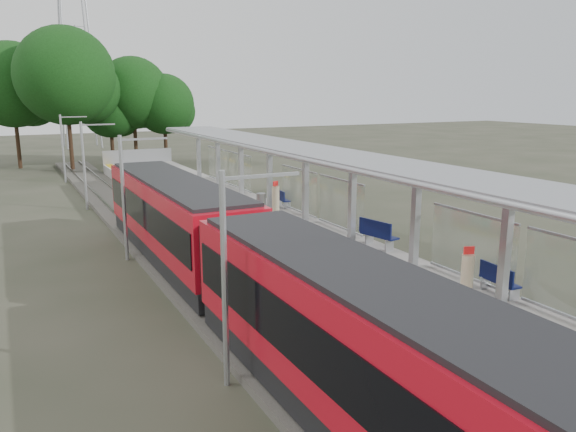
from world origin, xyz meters
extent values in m
cube|color=#59544C|center=(-4.50, 20.00, 0.12)|extent=(3.00, 70.00, 0.24)
cube|color=gray|center=(0.00, 20.00, 0.50)|extent=(6.00, 50.00, 1.00)
cube|color=yellow|center=(-2.55, 20.00, 1.01)|extent=(0.60, 50.00, 0.02)
cube|color=#9EA0A5|center=(0.00, 44.95, 1.60)|extent=(6.00, 0.10, 1.20)
cube|color=black|center=(-4.50, 3.50, 0.65)|extent=(2.50, 13.50, 0.70)
cube|color=red|center=(-4.50, 3.50, 2.25)|extent=(2.65, 13.50, 2.50)
cube|color=black|center=(-4.50, 3.50, 2.30)|extent=(2.72, 12.96, 1.20)
cube|color=black|center=(-4.50, 3.50, 3.55)|extent=(2.40, 12.82, 0.15)
cube|color=#0C7D70|center=(-3.14, 3.50, 2.10)|extent=(0.04, 1.30, 2.00)
cube|color=black|center=(-4.50, 17.60, 0.65)|extent=(2.50, 13.50, 0.70)
cube|color=red|center=(-4.50, 17.60, 2.25)|extent=(2.65, 13.50, 2.50)
cube|color=black|center=(-4.50, 17.60, 2.30)|extent=(2.72, 12.96, 1.20)
cube|color=black|center=(-4.50, 17.60, 3.55)|extent=(2.40, 12.83, 0.15)
cube|color=#0C7D70|center=(-3.14, 17.60, 2.10)|extent=(0.04, 1.30, 2.00)
cylinder|color=black|center=(-4.50, 12.88, 0.35)|extent=(2.20, 0.70, 0.70)
cube|color=black|center=(-4.50, 10.55, 2.00)|extent=(2.30, 0.80, 2.40)
cube|color=#9EA0A5|center=(2.00, 6.00, 2.75)|extent=(0.25, 0.25, 3.50)
cube|color=#9EA0A5|center=(2.00, 10.00, 2.75)|extent=(0.25, 0.25, 3.50)
cube|color=#9EA0A5|center=(2.00, 14.00, 2.75)|extent=(0.25, 0.25, 3.50)
cube|color=#9EA0A5|center=(2.00, 18.00, 2.75)|extent=(0.25, 0.25, 3.50)
cube|color=#9EA0A5|center=(2.00, 22.00, 2.75)|extent=(0.25, 0.25, 3.50)
cube|color=#9EA0A5|center=(2.00, 26.00, 2.75)|extent=(0.25, 0.25, 3.50)
cube|color=#9EA0A5|center=(2.00, 30.00, 2.75)|extent=(0.25, 0.25, 3.50)
cube|color=#9EA0A5|center=(2.00, 34.00, 2.75)|extent=(0.25, 0.25, 3.50)
cube|color=gray|center=(1.60, 16.00, 4.58)|extent=(3.20, 38.00, 0.16)
cylinder|color=#9EA0A5|center=(0.05, 16.00, 4.50)|extent=(0.24, 38.00, 0.24)
cube|color=silver|center=(2.70, 8.00, 2.20)|extent=(0.05, 3.70, 2.20)
cube|color=silver|center=(2.70, 16.00, 2.20)|extent=(0.05, 3.70, 2.20)
cube|color=silver|center=(2.70, 20.00, 2.20)|extent=(0.05, 3.70, 2.20)
cube|color=silver|center=(2.70, 28.00, 2.20)|extent=(0.05, 3.70, 2.20)
cube|color=silver|center=(2.70, 32.00, 2.20)|extent=(0.05, 3.70, 2.20)
cylinder|color=#382316|center=(-9.19, 54.04, 2.60)|extent=(0.36, 0.36, 5.20)
sphere|color=#144714|center=(-9.19, 54.04, 7.80)|extent=(7.91, 7.91, 7.91)
cylinder|color=#382316|center=(-5.01, 49.25, 2.85)|extent=(0.36, 0.36, 5.69)
sphere|color=#144714|center=(-5.01, 49.25, 8.54)|extent=(8.65, 8.65, 8.65)
cylinder|color=#382316|center=(-0.79, 52.66, 1.83)|extent=(0.36, 0.36, 3.66)
sphere|color=#144714|center=(-0.79, 52.66, 5.49)|extent=(5.57, 5.57, 5.57)
cylinder|color=#382316|center=(1.50, 52.57, 2.35)|extent=(0.36, 0.36, 4.69)
sphere|color=#144714|center=(1.50, 52.57, 7.04)|extent=(7.13, 7.13, 7.13)
cylinder|color=#382316|center=(4.35, 51.76, 1.98)|extent=(0.36, 0.36, 3.96)
sphere|color=#144714|center=(4.35, 51.76, 5.95)|extent=(6.03, 6.03, 6.03)
cylinder|color=#9EA0A5|center=(-6.30, 7.00, 2.70)|extent=(0.16, 0.16, 5.40)
cube|color=#9EA0A5|center=(-5.30, 7.00, 5.20)|extent=(2.00, 0.08, 0.08)
cylinder|color=#9EA0A5|center=(-6.30, 19.00, 2.70)|extent=(0.16, 0.16, 5.40)
cube|color=#9EA0A5|center=(-5.30, 19.00, 5.20)|extent=(2.00, 0.08, 0.08)
cylinder|color=#9EA0A5|center=(-6.30, 31.00, 2.70)|extent=(0.16, 0.16, 5.40)
cube|color=#9EA0A5|center=(-5.30, 31.00, 5.20)|extent=(2.00, 0.08, 0.08)
cylinder|color=#9EA0A5|center=(-6.30, 43.00, 2.70)|extent=(0.16, 0.16, 5.40)
cube|color=#9EA0A5|center=(-5.30, 43.00, 5.20)|extent=(2.00, 0.08, 0.08)
cube|color=#0E164A|center=(2.60, 6.61, 1.43)|extent=(0.55, 1.45, 0.06)
cube|color=#0E164A|center=(2.41, 6.61, 1.71)|extent=(0.18, 1.42, 0.52)
cube|color=#9EA0A5|center=(2.60, 6.04, 1.21)|extent=(0.38, 0.09, 0.42)
cube|color=#9EA0A5|center=(2.60, 7.18, 1.21)|extent=(0.38, 0.09, 0.42)
cube|color=#0E164A|center=(2.47, 12.70, 1.51)|extent=(0.83, 1.75, 0.07)
cube|color=#0E164A|center=(2.25, 12.70, 1.84)|extent=(0.40, 1.67, 0.62)
cube|color=#9EA0A5|center=(2.47, 12.02, 1.25)|extent=(0.45, 0.16, 0.50)
cube|color=#9EA0A5|center=(2.47, 13.37, 1.25)|extent=(0.45, 0.16, 0.50)
cube|color=#0E164A|center=(2.70, 21.82, 1.41)|extent=(0.54, 1.41, 0.06)
cube|color=#0E164A|center=(2.52, 21.82, 1.69)|extent=(0.19, 1.38, 0.51)
cube|color=#9EA0A5|center=(2.70, 21.27, 1.20)|extent=(0.37, 0.09, 0.40)
cube|color=#9EA0A5|center=(2.70, 22.37, 1.20)|extent=(0.37, 0.09, 0.40)
cylinder|color=beige|center=(1.34, 6.75, 1.71)|extent=(0.38, 0.38, 1.41)
cube|color=red|center=(1.34, 6.75, 2.56)|extent=(0.33, 0.15, 0.24)
cylinder|color=beige|center=(1.54, 20.32, 1.73)|extent=(0.39, 0.39, 1.45)
cube|color=red|center=(1.54, 20.32, 2.60)|extent=(0.33, 0.19, 0.24)
cylinder|color=#9EA0A5|center=(1.02, 20.97, 1.51)|extent=(0.52, 0.52, 1.03)
camera|label=1|loc=(-10.78, -5.06, 7.16)|focal=35.00mm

